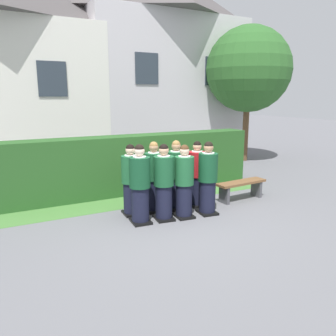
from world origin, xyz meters
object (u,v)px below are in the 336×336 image
object	(u,v)px
student_front_row_2	(184,183)
student_rear_row_2	(176,177)
student_in_red_blazer	(197,175)
student_front_row_3	(208,180)
student_front_row_1	(164,184)
student_rear_row_0	(131,182)
wooden_bench	(241,186)
student_rear_row_1	(154,179)
student_front_row_0	(140,186)

from	to	relation	value
student_front_row_2	student_rear_row_2	size ratio (longest dim) A/B	0.99
student_in_red_blazer	student_front_row_3	bearing A→B (deg)	-97.89
student_front_row_1	student_rear_row_0	size ratio (longest dim) A/B	1.03
student_front_row_3	wooden_bench	xyz separation A→B (m)	(1.33, 0.45, -0.42)
student_front_row_1	wooden_bench	distance (m)	2.41
student_rear_row_0	student_rear_row_2	bearing A→B (deg)	-5.49
student_rear_row_0	wooden_bench	size ratio (longest dim) A/B	1.11
student_front_row_3	student_rear_row_1	bearing A→B (deg)	145.09
student_front_row_2	student_rear_row_0	size ratio (longest dim) A/B	1.01
student_front_row_1	student_rear_row_2	xyz separation A→B (m)	(0.57, 0.50, -0.01)
student_rear_row_2	student_rear_row_1	bearing A→B (deg)	172.79
student_front_row_0	wooden_bench	size ratio (longest dim) A/B	1.16
student_rear_row_0	wooden_bench	xyz separation A→B (m)	(2.85, -0.28, -0.40)
student_in_red_blazer	student_front_row_0	bearing A→B (deg)	-165.71
student_rear_row_0	student_in_red_blazer	xyz separation A→B (m)	(1.61, -0.14, -0.01)
student_front_row_1	student_in_red_blazer	bearing A→B (deg)	22.81
student_rear_row_1	student_rear_row_2	distance (m)	0.53
student_front_row_1	wooden_bench	world-z (taller)	student_front_row_1
student_front_row_1	student_front_row_0	bearing A→B (deg)	174.37
student_front_row_1	student_front_row_3	world-z (taller)	same
student_rear_row_1	student_front_row_1	bearing A→B (deg)	-93.91
student_in_red_blazer	student_rear_row_0	bearing A→B (deg)	175.06
student_front_row_1	student_rear_row_1	world-z (taller)	student_front_row_1
student_front_row_2	student_rear_row_1	distance (m)	0.76
student_front_row_1	student_rear_row_0	xyz separation A→B (m)	(-0.50, 0.60, -0.02)
student_front_row_1	student_front_row_3	distance (m)	1.03
student_front_row_1	student_rear_row_1	bearing A→B (deg)	86.09
student_rear_row_1	student_in_red_blazer	world-z (taller)	student_rear_row_1
student_rear_row_0	student_in_red_blazer	size ratio (longest dim) A/B	1.01
student_front_row_0	student_rear_row_2	world-z (taller)	student_front_row_0
student_rear_row_2	student_front_row_2	bearing A→B (deg)	-101.51
student_rear_row_1	student_in_red_blazer	distance (m)	1.07
student_front_row_3	student_rear_row_1	world-z (taller)	student_front_row_3
student_front_row_1	student_rear_row_2	size ratio (longest dim) A/B	1.01
student_rear_row_0	student_front_row_2	bearing A→B (deg)	-35.69
student_front_row_0	student_rear_row_2	bearing A→B (deg)	22.54
student_front_row_2	student_rear_row_1	bearing A→B (deg)	122.36
student_front_row_1	student_front_row_2	size ratio (longest dim) A/B	1.02
student_front_row_2	student_rear_row_1	xyz separation A→B (m)	(-0.41, 0.65, 0.01)
student_rear_row_0	student_rear_row_2	size ratio (longest dim) A/B	0.98
student_in_red_blazer	student_rear_row_1	bearing A→B (deg)	174.49
student_rear_row_2	student_in_red_blazer	bearing A→B (deg)	-3.85
student_front_row_1	student_rear_row_2	world-z (taller)	student_front_row_1
student_rear_row_1	student_rear_row_0	bearing A→B (deg)	176.20
student_front_row_2	student_in_red_blazer	world-z (taller)	student_front_row_2
student_front_row_0	student_front_row_1	xyz separation A→B (m)	(0.52, -0.05, -0.01)
student_front_row_0	student_in_red_blazer	distance (m)	1.68
student_front_row_0	student_rear_row_0	bearing A→B (deg)	88.15
wooden_bench	student_front_row_3	bearing A→B (deg)	-161.36
student_front_row_1	student_front_row_3	xyz separation A→B (m)	(1.02, -0.12, 0.00)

